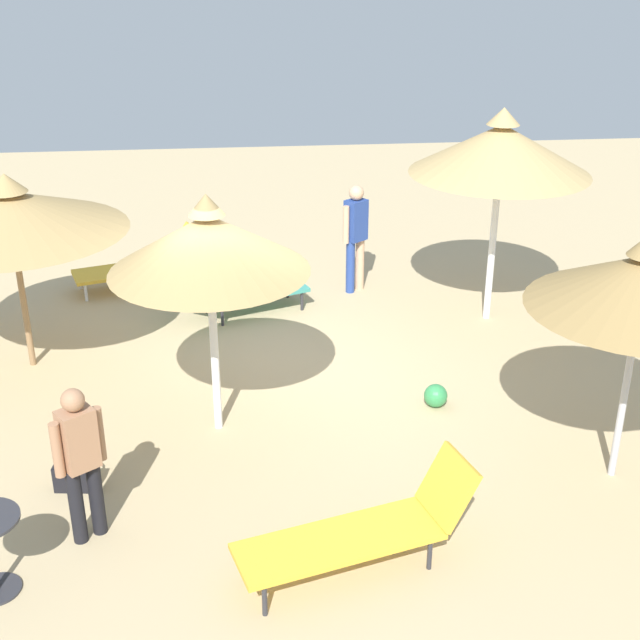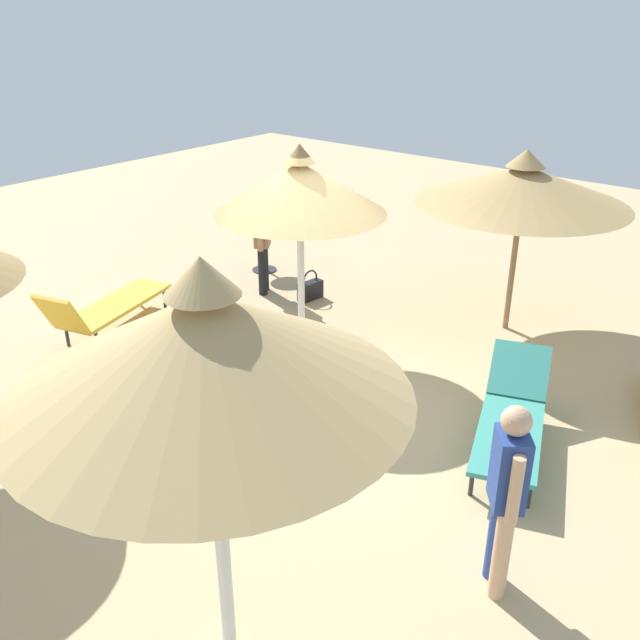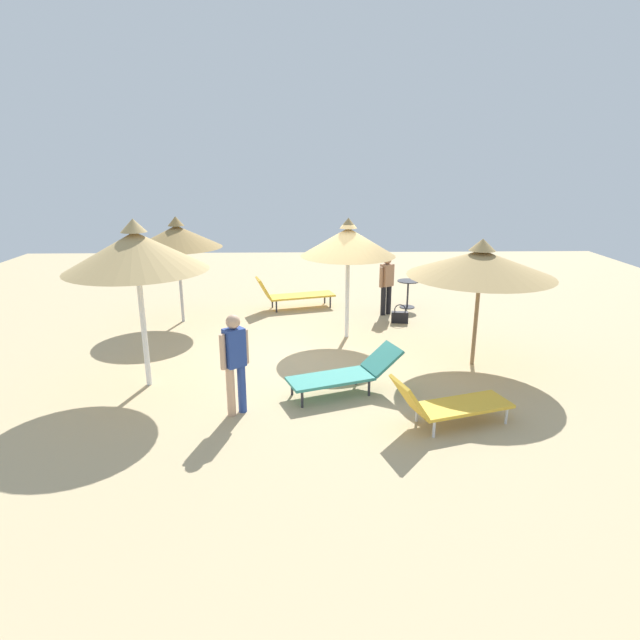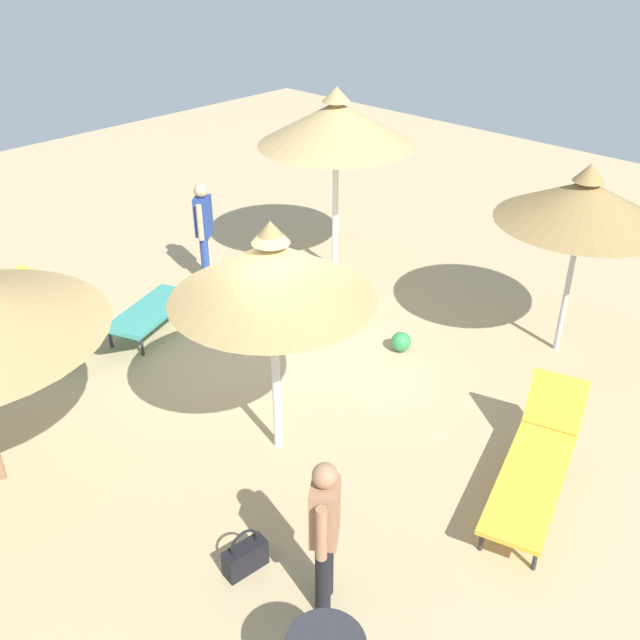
{
  "view_description": "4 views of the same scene",
  "coord_description": "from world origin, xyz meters",
  "px_view_note": "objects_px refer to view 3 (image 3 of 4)",
  "views": [
    {
      "loc": [
        0.34,
        9.05,
        5.07
      ],
      "look_at": [
        -0.54,
        -0.01,
        0.85
      ],
      "focal_mm": 48.81,
      "sensor_mm": 36.0,
      "label": 1
    },
    {
      "loc": [
        -5.24,
        -4.33,
        4.12
      ],
      "look_at": [
        0.12,
        0.08,
        0.86
      ],
      "focal_mm": 38.56,
      "sensor_mm": 36.0,
      "label": 2
    },
    {
      "loc": [
        -0.25,
        -10.38,
        3.83
      ],
      "look_at": [
        0.03,
        -0.07,
        0.67
      ],
      "focal_mm": 29.6,
      "sensor_mm": 36.0,
      "label": 3
    },
    {
      "loc": [
        4.74,
        5.31,
        5.11
      ],
      "look_at": [
        -0.78,
        0.1,
        0.7
      ],
      "focal_mm": 39.8,
      "sensor_mm": 36.0,
      "label": 4
    }
  ],
  "objects_px": {
    "parasol_umbrella_far_right": "(348,242)",
    "side_table_round": "(408,289)",
    "lounge_chair_back": "(447,403)",
    "beach_ball": "(236,335)",
    "parasol_umbrella_near_left": "(177,236)",
    "lounge_chair_front": "(346,373)",
    "parasol_umbrella_center": "(481,263)",
    "lounge_chair_near_right": "(292,294)",
    "parasol_umbrella_far_left": "(136,251)",
    "handbag": "(400,317)",
    "person_standing_center": "(235,358)",
    "person_standing_edge": "(387,282)"
  },
  "relations": [
    {
      "from": "parasol_umbrella_far_right",
      "to": "side_table_round",
      "type": "distance_m",
      "value": 3.41
    },
    {
      "from": "lounge_chair_back",
      "to": "beach_ball",
      "type": "bearing_deg",
      "value": 132.68
    },
    {
      "from": "parasol_umbrella_near_left",
      "to": "lounge_chair_back",
      "type": "bearing_deg",
      "value": -46.76
    },
    {
      "from": "beach_ball",
      "to": "lounge_chair_front",
      "type": "bearing_deg",
      "value": -51.03
    },
    {
      "from": "parasol_umbrella_center",
      "to": "lounge_chair_near_right",
      "type": "relative_size",
      "value": 1.27
    },
    {
      "from": "beach_ball",
      "to": "parasol_umbrella_center",
      "type": "bearing_deg",
      "value": -17.32
    },
    {
      "from": "parasol_umbrella_far_left",
      "to": "side_table_round",
      "type": "xyz_separation_m",
      "value": [
        5.5,
        4.92,
        -1.88
      ]
    },
    {
      "from": "parasol_umbrella_center",
      "to": "beach_ball",
      "type": "xyz_separation_m",
      "value": [
        -4.78,
        1.49,
        -1.86
      ]
    },
    {
      "from": "parasol_umbrella_far_left",
      "to": "handbag",
      "type": "xyz_separation_m",
      "value": [
        5.06,
        3.54,
        -2.22
      ]
    },
    {
      "from": "lounge_chair_front",
      "to": "handbag",
      "type": "distance_m",
      "value": 4.3
    },
    {
      "from": "lounge_chair_near_right",
      "to": "person_standing_center",
      "type": "distance_m",
      "value": 6.12
    },
    {
      "from": "parasol_umbrella_far_left",
      "to": "person_standing_edge",
      "type": "height_order",
      "value": "parasol_umbrella_far_left"
    },
    {
      "from": "lounge_chair_near_right",
      "to": "lounge_chair_front",
      "type": "distance_m",
      "value": 5.44
    },
    {
      "from": "person_standing_center",
      "to": "handbag",
      "type": "xyz_separation_m",
      "value": [
        3.37,
        4.7,
        -0.77
      ]
    },
    {
      "from": "lounge_chair_near_right",
      "to": "lounge_chair_back",
      "type": "xyz_separation_m",
      "value": [
        2.45,
        -6.53,
        -0.03
      ]
    },
    {
      "from": "lounge_chair_front",
      "to": "handbag",
      "type": "height_order",
      "value": "lounge_chair_front"
    },
    {
      "from": "parasol_umbrella_center",
      "to": "lounge_chair_front",
      "type": "bearing_deg",
      "value": -153.75
    },
    {
      "from": "parasol_umbrella_far_left",
      "to": "person_standing_edge",
      "type": "distance_m",
      "value": 6.63
    },
    {
      "from": "parasol_umbrella_far_right",
      "to": "parasol_umbrella_center",
      "type": "bearing_deg",
      "value": -36.27
    },
    {
      "from": "parasol_umbrella_center",
      "to": "lounge_chair_near_right",
      "type": "bearing_deg",
      "value": 131.38
    },
    {
      "from": "parasol_umbrella_near_left",
      "to": "person_standing_edge",
      "type": "xyz_separation_m",
      "value": [
        5.06,
        0.47,
        -1.23
      ]
    },
    {
      "from": "lounge_chair_front",
      "to": "beach_ball",
      "type": "height_order",
      "value": "lounge_chair_front"
    },
    {
      "from": "parasol_umbrella_center",
      "to": "side_table_round",
      "type": "bearing_deg",
      "value": 97.13
    },
    {
      "from": "parasol_umbrella_near_left",
      "to": "person_standing_edge",
      "type": "relative_size",
      "value": 1.69
    },
    {
      "from": "lounge_chair_near_right",
      "to": "lounge_chair_front",
      "type": "relative_size",
      "value": 1.05
    },
    {
      "from": "person_standing_edge",
      "to": "beach_ball",
      "type": "distance_m",
      "value": 4.16
    },
    {
      "from": "parasol_umbrella_far_left",
      "to": "lounge_chair_near_right",
      "type": "distance_m",
      "value": 5.82
    },
    {
      "from": "parasol_umbrella_far_right",
      "to": "lounge_chair_front",
      "type": "xyz_separation_m",
      "value": [
        -0.23,
        -2.96,
        -1.77
      ]
    },
    {
      "from": "parasol_umbrella_far_right",
      "to": "side_table_round",
      "type": "height_order",
      "value": "parasol_umbrella_far_right"
    },
    {
      "from": "parasol_umbrella_center",
      "to": "parasol_umbrella_far_right",
      "type": "xyz_separation_m",
      "value": [
        -2.32,
        1.7,
        0.14
      ]
    },
    {
      "from": "parasol_umbrella_far_right",
      "to": "beach_ball",
      "type": "xyz_separation_m",
      "value": [
        -2.46,
        -0.21,
        -2.0
      ]
    },
    {
      "from": "parasol_umbrella_near_left",
      "to": "side_table_round",
      "type": "relative_size",
      "value": 3.47
    },
    {
      "from": "parasol_umbrella_far_left",
      "to": "side_table_round",
      "type": "relative_size",
      "value": 3.96
    },
    {
      "from": "parasol_umbrella_center",
      "to": "parasol_umbrella_far_left",
      "type": "relative_size",
      "value": 0.93
    },
    {
      "from": "parasol_umbrella_far_right",
      "to": "handbag",
      "type": "bearing_deg",
      "value": 36.52
    },
    {
      "from": "parasol_umbrella_far_right",
      "to": "lounge_chair_front",
      "type": "distance_m",
      "value": 3.46
    },
    {
      "from": "lounge_chair_near_right",
      "to": "parasol_umbrella_near_left",
      "type": "bearing_deg",
      "value": -157.52
    },
    {
      "from": "person_standing_center",
      "to": "handbag",
      "type": "bearing_deg",
      "value": 54.37
    },
    {
      "from": "lounge_chair_near_right",
      "to": "side_table_round",
      "type": "height_order",
      "value": "lounge_chair_near_right"
    },
    {
      "from": "parasol_umbrella_far_right",
      "to": "beach_ball",
      "type": "bearing_deg",
      "value": -175.05
    },
    {
      "from": "lounge_chair_back",
      "to": "side_table_round",
      "type": "relative_size",
      "value": 2.63
    },
    {
      "from": "person_standing_edge",
      "to": "handbag",
      "type": "bearing_deg",
      "value": -72.05
    },
    {
      "from": "handbag",
      "to": "side_table_round",
      "type": "xyz_separation_m",
      "value": [
        0.44,
        1.38,
        0.34
      ]
    },
    {
      "from": "parasol_umbrella_near_left",
      "to": "person_standing_edge",
      "type": "distance_m",
      "value": 5.23
    },
    {
      "from": "parasol_umbrella_far_right",
      "to": "person_standing_center",
      "type": "relative_size",
      "value": 1.64
    },
    {
      "from": "lounge_chair_near_right",
      "to": "person_standing_center",
      "type": "xyz_separation_m",
      "value": [
        -0.72,
        -6.06,
        0.53
      ]
    },
    {
      "from": "lounge_chair_front",
      "to": "beach_ball",
      "type": "relative_size",
      "value": 7.58
    },
    {
      "from": "person_standing_center",
      "to": "side_table_round",
      "type": "bearing_deg",
      "value": 57.92
    },
    {
      "from": "parasol_umbrella_far_left",
      "to": "parasol_umbrella_near_left",
      "type": "bearing_deg",
      "value": 93.55
    },
    {
      "from": "parasol_umbrella_far_left",
      "to": "lounge_chair_near_right",
      "type": "height_order",
      "value": "parasol_umbrella_far_left"
    }
  ]
}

